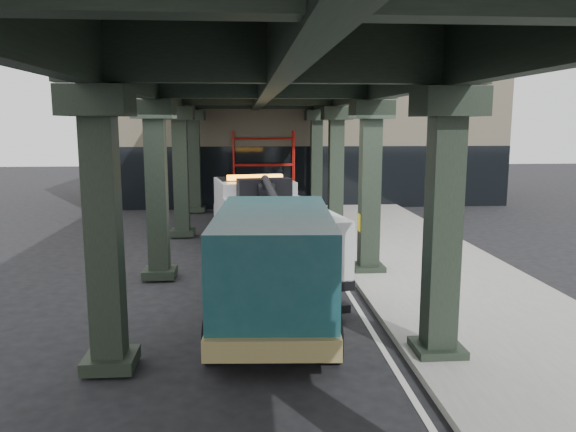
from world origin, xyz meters
name	(u,v)px	position (x,y,z in m)	size (l,w,h in m)	color
ground	(284,297)	(0.00, 0.00, 0.00)	(90.00, 90.00, 0.00)	black
sidewalk	(431,271)	(4.50, 2.00, 0.07)	(5.00, 40.00, 0.15)	gray
lane_stripe	(337,275)	(1.70, 2.00, 0.01)	(0.12, 38.00, 0.01)	silver
viaduct	(264,83)	(-0.40, 2.00, 5.46)	(7.40, 32.00, 6.40)	black
building	(294,129)	(2.00, 20.00, 4.00)	(22.00, 10.00, 8.00)	#C6B793
scaffolding	(264,168)	(0.00, 14.64, 2.11)	(3.08, 0.88, 4.00)	#B8150E
tow_truck	(267,223)	(-0.31, 3.02, 1.38)	(3.69, 8.88, 2.83)	black
towed_van	(274,263)	(-0.35, -1.87, 1.38)	(2.89, 6.48, 2.57)	#11393F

